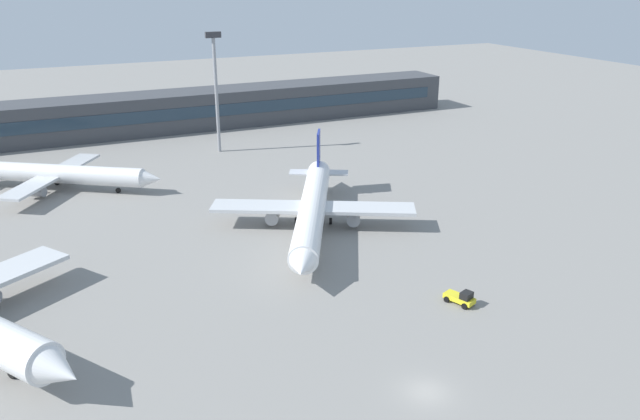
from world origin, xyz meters
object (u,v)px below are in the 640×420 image
(airplane_far, at_px, (59,174))
(floodlight_tower_west, at_px, (216,84))
(airplane_mid, at_px, (312,209))
(baggage_tug_yellow, at_px, (461,298))

(airplane_far, bearing_deg, floodlight_tower_west, 21.30)
(airplane_mid, relative_size, floodlight_tower_west, 1.62)
(airplane_mid, height_order, baggage_tug_yellow, airplane_mid)
(airplane_mid, bearing_deg, baggage_tug_yellow, -77.14)
(floodlight_tower_west, bearing_deg, airplane_far, -158.70)
(floodlight_tower_west, bearing_deg, airplane_mid, -90.01)
(airplane_mid, relative_size, baggage_tug_yellow, 10.35)
(airplane_mid, height_order, floodlight_tower_west, floodlight_tower_west)
(airplane_mid, distance_m, airplane_far, 48.56)
(airplane_far, relative_size, baggage_tug_yellow, 8.51)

